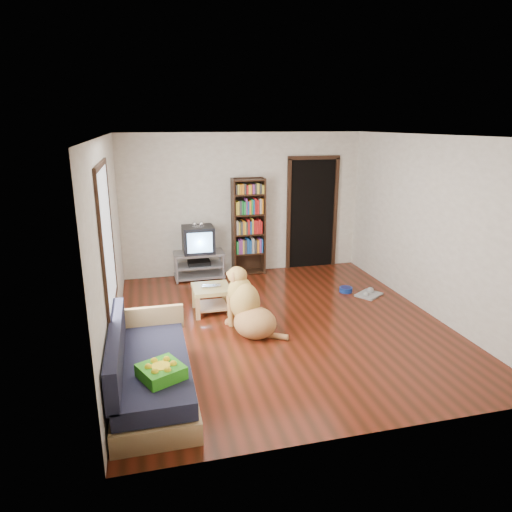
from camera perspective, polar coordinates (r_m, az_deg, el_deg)
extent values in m
plane|color=#5A1D0F|center=(6.60, 3.27, -8.40)|extent=(5.00, 5.00, 0.00)
plane|color=white|center=(6.00, 3.68, 14.79)|extent=(5.00, 5.00, 0.00)
plane|color=silver|center=(8.54, -1.54, 6.49)|extent=(4.50, 0.00, 4.50)
plane|color=silver|center=(3.97, 14.25, -5.74)|extent=(4.50, 0.00, 4.50)
plane|color=silver|center=(5.92, -17.82, 1.28)|extent=(0.00, 5.00, 5.00)
plane|color=silver|center=(7.16, 20.96, 3.49)|extent=(0.00, 5.00, 5.00)
cube|color=green|center=(4.56, -11.77, -13.97)|extent=(0.50, 0.50, 0.12)
imported|color=silver|center=(6.83, -5.59, -3.86)|extent=(0.30, 0.21, 0.02)
cylinder|color=navy|center=(7.89, 11.17, -4.14)|extent=(0.22, 0.22, 0.08)
cube|color=#A3A3A3|center=(7.82, 13.92, -4.71)|extent=(0.51, 0.49, 0.03)
cube|color=white|center=(5.39, -18.15, 2.01)|extent=(0.02, 1.30, 1.60)
cube|color=black|center=(5.26, -18.89, 10.70)|extent=(0.03, 1.42, 0.06)
cube|color=black|center=(5.64, -17.37, -6.08)|extent=(0.03, 1.42, 0.06)
cube|color=black|center=(4.71, -18.62, -0.01)|extent=(0.03, 0.06, 1.70)
cube|color=black|center=(6.07, -17.69, 3.59)|extent=(0.03, 0.06, 1.70)
cube|color=black|center=(8.95, 7.00, 5.20)|extent=(0.90, 0.02, 2.10)
cube|color=black|center=(8.78, 4.09, 5.06)|extent=(0.07, 0.05, 2.14)
cube|color=black|center=(9.12, 9.87, 5.28)|extent=(0.07, 0.05, 2.14)
cube|color=black|center=(8.80, 7.28, 12.10)|extent=(1.03, 0.05, 0.07)
cube|color=#99999E|center=(8.34, -7.17, 0.34)|extent=(0.90, 0.45, 0.04)
cube|color=#99999E|center=(8.41, -7.12, -1.17)|extent=(0.86, 0.42, 0.03)
cube|color=#99999E|center=(8.46, -7.07, -2.40)|extent=(0.90, 0.45, 0.04)
cylinder|color=#99999E|center=(8.18, -9.87, -1.78)|extent=(0.04, 0.04, 0.50)
cylinder|color=#99999E|center=(8.27, -4.06, -1.37)|extent=(0.04, 0.04, 0.50)
cylinder|color=#99999E|center=(8.56, -10.07, -0.97)|extent=(0.04, 0.04, 0.50)
cylinder|color=#99999E|center=(8.65, -4.52, -0.59)|extent=(0.04, 0.04, 0.50)
cube|color=black|center=(8.39, -7.13, -0.84)|extent=(0.40, 0.30, 0.07)
cube|color=black|center=(8.27, -7.24, 2.07)|extent=(0.55, 0.48, 0.48)
cube|color=black|center=(8.47, -7.40, 2.39)|extent=(0.40, 0.14, 0.36)
cube|color=#8CBFF2|center=(8.04, -7.03, 1.65)|extent=(0.44, 0.02, 0.36)
cube|color=silver|center=(8.17, -7.26, 3.69)|extent=(0.20, 0.07, 0.02)
sphere|color=silver|center=(8.15, -7.69, 3.97)|extent=(0.09, 0.09, 0.09)
sphere|color=silver|center=(8.16, -6.85, 4.02)|extent=(0.09, 0.09, 0.09)
cube|color=black|center=(8.42, -2.85, 3.55)|extent=(0.03, 0.30, 1.80)
cube|color=black|center=(8.54, 0.91, 3.76)|extent=(0.03, 0.30, 1.80)
cube|color=black|center=(8.61, -1.16, 3.85)|extent=(0.60, 0.02, 1.80)
cube|color=black|center=(8.71, -0.93, -1.94)|extent=(0.56, 0.28, 0.02)
cube|color=black|center=(8.60, -0.94, 0.41)|extent=(0.56, 0.28, 0.03)
cube|color=black|center=(8.51, -0.95, 2.80)|extent=(0.56, 0.28, 0.02)
cube|color=black|center=(8.43, -0.96, 5.25)|extent=(0.56, 0.28, 0.02)
cube|color=black|center=(8.36, -0.97, 7.74)|extent=(0.56, 0.28, 0.02)
cube|color=black|center=(8.33, -0.98, 9.51)|extent=(0.56, 0.28, 0.02)
cube|color=tan|center=(5.07, -12.65, -15.60)|extent=(0.80, 1.80, 0.22)
cube|color=#1E1E2D|center=(4.96, -12.81, -13.43)|extent=(0.74, 1.74, 0.18)
cube|color=#1E1E2D|center=(4.84, -17.10, -10.89)|extent=(0.12, 1.74, 0.40)
cube|color=tan|center=(5.65, -13.16, -7.67)|extent=(0.80, 0.06, 0.30)
cube|color=tan|center=(6.87, -5.62, -4.10)|extent=(0.55, 0.55, 0.06)
cube|color=tan|center=(6.97, -5.56, -6.18)|extent=(0.45, 0.45, 0.03)
cube|color=tan|center=(6.70, -7.28, -6.53)|extent=(0.06, 0.06, 0.34)
cube|color=tan|center=(6.76, -3.30, -6.20)|extent=(0.06, 0.06, 0.34)
cube|color=tan|center=(7.13, -7.73, -5.10)|extent=(0.06, 0.06, 0.34)
cube|color=tan|center=(7.19, -4.00, -4.81)|extent=(0.06, 0.06, 0.34)
ellipsoid|color=#B87946|center=(6.20, -0.12, -8.34)|extent=(0.76, 0.79, 0.41)
ellipsoid|color=tan|center=(6.27, -1.38, -5.79)|extent=(0.55, 0.57, 0.55)
ellipsoid|color=gold|center=(6.30, -2.00, -4.37)|extent=(0.45, 0.44, 0.39)
ellipsoid|color=tan|center=(6.28, -2.38, -2.41)|extent=(0.35, 0.36, 0.24)
ellipsoid|color=#CE834F|center=(6.39, -3.08, -2.34)|extent=(0.18, 0.24, 0.10)
sphere|color=black|center=(6.47, -3.59, -2.12)|extent=(0.05, 0.05, 0.05)
ellipsoid|color=#B77D46|center=(6.20, -2.84, -2.78)|extent=(0.09, 0.10, 0.17)
ellipsoid|color=tan|center=(6.30, -1.45, -2.44)|extent=(0.09, 0.10, 0.17)
cylinder|color=#B87A46|center=(6.45, -3.18, -6.84)|extent=(0.14, 0.16, 0.45)
cylinder|color=tan|center=(6.55, -1.94, -6.48)|extent=(0.14, 0.16, 0.45)
sphere|color=#C17C4A|center=(6.58, -3.44, -8.27)|extent=(0.12, 0.12, 0.12)
sphere|color=gold|center=(6.67, -2.21, -7.89)|extent=(0.12, 0.12, 0.12)
cylinder|color=#CA864D|center=(6.16, 2.29, -9.92)|extent=(0.36, 0.29, 0.09)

